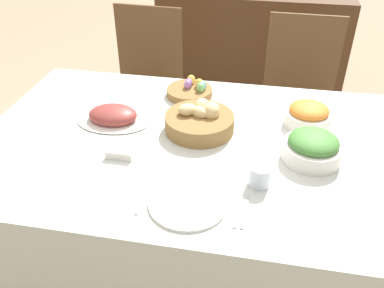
% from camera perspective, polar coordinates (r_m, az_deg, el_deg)
% --- Properties ---
extents(ground_plane, '(12.00, 12.00, 0.00)m').
position_cam_1_polar(ground_plane, '(2.14, 0.43, -17.01)').
color(ground_plane, tan).
extents(dining_table, '(1.74, 1.10, 0.77)m').
position_cam_1_polar(dining_table, '(1.85, 0.49, -9.52)').
color(dining_table, silver).
rests_on(dining_table, ground).
extents(chair_far_left, '(0.45, 0.45, 1.01)m').
position_cam_1_polar(chair_far_left, '(2.57, -6.54, 7.88)').
color(chair_far_left, brown).
rests_on(chair_far_left, ground).
extents(chair_far_right, '(0.43, 0.43, 1.01)m').
position_cam_1_polar(chair_far_right, '(2.48, 14.50, 5.93)').
color(chair_far_right, brown).
rests_on(chair_far_right, ground).
extents(sideboard, '(1.43, 0.44, 0.91)m').
position_cam_1_polar(sideboard, '(3.37, 8.22, 12.78)').
color(sideboard, '#4C2D19').
rests_on(sideboard, ground).
extents(bread_basket, '(0.28, 0.28, 0.12)m').
position_cam_1_polar(bread_basket, '(1.66, 1.13, 3.30)').
color(bread_basket, olive).
rests_on(bread_basket, dining_table).
extents(egg_basket, '(0.22, 0.22, 0.08)m').
position_cam_1_polar(egg_basket, '(1.94, -0.20, 7.53)').
color(egg_basket, olive).
rests_on(egg_basket, dining_table).
extents(ham_platter, '(0.32, 0.22, 0.07)m').
position_cam_1_polar(ham_platter, '(1.76, -11.02, 3.87)').
color(ham_platter, silver).
rests_on(ham_platter, dining_table).
extents(green_salad_bowl, '(0.22, 0.22, 0.11)m').
position_cam_1_polar(green_salad_bowl, '(1.55, 16.56, -0.46)').
color(green_salad_bowl, silver).
rests_on(green_salad_bowl, dining_table).
extents(carrot_bowl, '(0.19, 0.19, 0.10)m').
position_cam_1_polar(carrot_bowl, '(1.75, 16.00, 3.91)').
color(carrot_bowl, silver).
rests_on(carrot_bowl, dining_table).
extents(dinner_plate, '(0.26, 0.26, 0.01)m').
position_cam_1_polar(dinner_plate, '(1.32, -0.57, -8.23)').
color(dinner_plate, silver).
rests_on(dinner_plate, dining_table).
extents(fork, '(0.02, 0.16, 0.00)m').
position_cam_1_polar(fork, '(1.35, -7.03, -7.44)').
color(fork, silver).
rests_on(fork, dining_table).
extents(knife, '(0.02, 0.16, 0.00)m').
position_cam_1_polar(knife, '(1.31, 6.14, -9.11)').
color(knife, silver).
rests_on(knife, dining_table).
extents(spoon, '(0.02, 0.16, 0.00)m').
position_cam_1_polar(spoon, '(1.31, 7.46, -9.25)').
color(spoon, silver).
rests_on(spoon, dining_table).
extents(drinking_cup, '(0.07, 0.07, 0.08)m').
position_cam_1_polar(drinking_cup, '(1.39, 9.49, -4.41)').
color(drinking_cup, silver).
rests_on(drinking_cup, dining_table).
extents(butter_dish, '(0.10, 0.06, 0.03)m').
position_cam_1_polar(butter_dish, '(1.54, -9.97, -1.14)').
color(butter_dish, silver).
rests_on(butter_dish, dining_table).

